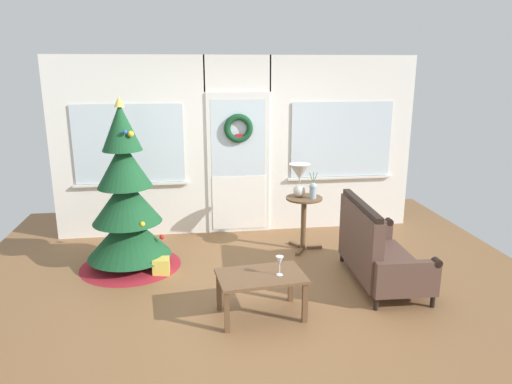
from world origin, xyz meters
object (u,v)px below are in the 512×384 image
Objects in this scene: christmas_tree at (127,209)px; coffee_table at (261,281)px; settee_sofa at (375,251)px; side_table at (304,213)px; table_lamp at (300,176)px; wine_glass at (280,261)px; flower_vase at (313,190)px; gift_box at (161,266)px.

christmas_tree reaches higher than coffee_table.
settee_sofa reaches higher than side_table.
settee_sofa is at bearing -60.95° from table_lamp.
side_table is 0.82× the size of coffee_table.
wine_glass reaches higher than coffee_table.
wine_glass is (1.60, -1.44, -0.16)m from christmas_tree.
table_lamp is 0.25m from flower_vase.
side_table is 0.50m from table_lamp.
coffee_table is at bearing -114.12° from table_lamp.
christmas_tree reaches higher than settee_sofa.
settee_sofa is 3.99× the size of flower_vase.
side_table is 1.86m from coffee_table.
flower_vase is 1.78× the size of gift_box.
christmas_tree is at bearing 163.23° from settee_sofa.
table_lamp reaches higher than side_table.
coffee_table is 0.28m from wine_glass.
settee_sofa reaches higher than wine_glass.
wine_glass is at bearing -108.61° from table_lamp.
flower_vase is at bearing 114.43° from settee_sofa.
side_table is 1.81m from wine_glass.
settee_sofa is at bearing -65.57° from flower_vase.
flower_vase reaches higher than coffee_table.
side_table is 2.08× the size of flower_vase.
gift_box is at bearing 167.13° from settee_sofa.
side_table is at bearing 149.04° from flower_vase.
settee_sofa is 1.50m from coffee_table.
wine_glass is at bearing -114.48° from flower_vase.
settee_sofa is 7.10× the size of gift_box.
coffee_table reaches higher than gift_box.
side_table is at bearing -33.69° from table_lamp.
flower_vase is at bearing 60.06° from coffee_table.
settee_sofa is at bearing 22.12° from coffee_table.
gift_box is (-1.95, -0.48, -0.75)m from flower_vase.
coffee_table is 4.57× the size of wine_glass.
christmas_tree is 5.91× the size of flower_vase.
wine_glass is 0.99× the size of gift_box.
christmas_tree reaches higher than table_lamp.
wine_glass reaches higher than gift_box.
gift_box is at bearing 136.42° from wine_glass.
flower_vase is (2.34, 0.19, 0.11)m from christmas_tree.
flower_vase reaches higher than gift_box.
flower_vase reaches higher than side_table.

